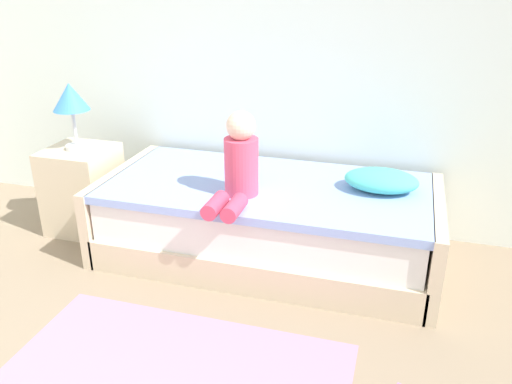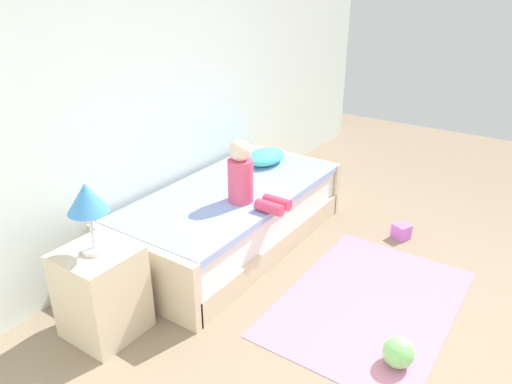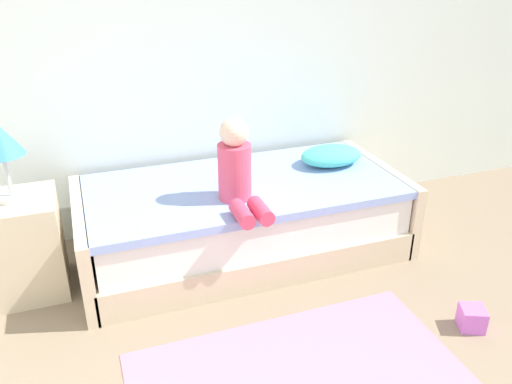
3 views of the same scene
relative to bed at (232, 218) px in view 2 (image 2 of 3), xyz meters
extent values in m
plane|color=gray|center=(-0.22, -2.00, -0.25)|extent=(9.20, 9.20, 0.00)
cube|color=silver|center=(-0.22, 0.60, 1.20)|extent=(7.20, 0.10, 2.90)
cube|color=beige|center=(0.00, 0.00, -0.15)|extent=(2.00, 1.00, 0.20)
cube|color=white|center=(0.00, 0.00, 0.08)|extent=(1.94, 0.94, 0.25)
cube|color=#8CA5E0|center=(0.00, 0.00, 0.23)|extent=(1.98, 0.98, 0.05)
cube|color=beige|center=(-1.02, 0.00, 0.00)|extent=(0.07, 1.00, 0.50)
cube|color=beige|center=(1.02, 0.00, 0.00)|extent=(0.07, 1.00, 0.50)
cube|color=beige|center=(-1.35, 0.01, 0.05)|extent=(0.44, 0.44, 0.60)
cylinder|color=silver|center=(-1.35, 0.01, 0.37)|extent=(0.15, 0.15, 0.03)
cylinder|color=silver|center=(-1.35, 0.01, 0.50)|extent=(0.02, 0.02, 0.24)
cone|color=#3F8CD8|center=(-1.35, 0.01, 0.71)|extent=(0.24, 0.24, 0.18)
cylinder|color=#E04C6B|center=(-0.11, -0.18, 0.42)|extent=(0.20, 0.20, 0.34)
sphere|color=beige|center=(-0.11, -0.18, 0.67)|extent=(0.17, 0.17, 0.17)
cylinder|color=#D83F60|center=(-0.16, -0.48, 0.30)|extent=(0.09, 0.22, 0.09)
cylinder|color=#D83F60|center=(-0.05, -0.48, 0.30)|extent=(0.09, 0.22, 0.09)
ellipsoid|color=#4CCCBC|center=(0.68, 0.10, 0.32)|extent=(0.44, 0.30, 0.13)
sphere|color=#7FD872|center=(-0.59, -1.66, -0.15)|extent=(0.19, 0.19, 0.19)
cube|color=pink|center=(-0.12, -1.30, -0.24)|extent=(1.60, 1.10, 0.01)
cube|color=#CC66D8|center=(0.91, -1.18, -0.18)|extent=(0.17, 0.17, 0.13)
camera|label=1|loc=(0.78, -2.91, 1.49)|focal=36.73mm
camera|label=2|loc=(-2.88, -2.20, 1.90)|focal=33.88mm
camera|label=3|loc=(-0.95, -2.90, 1.64)|focal=36.57mm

